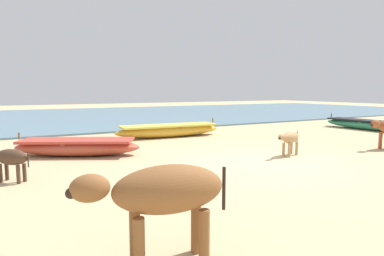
# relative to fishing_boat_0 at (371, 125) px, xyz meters

# --- Properties ---
(ground) EXTENTS (80.00, 80.00, 0.00)m
(ground) POSITION_rel_fishing_boat_0_xyz_m (-9.12, -2.94, -0.25)
(ground) COLOR tan
(sea_water) EXTENTS (60.00, 20.00, 0.08)m
(sea_water) POSITION_rel_fishing_boat_0_xyz_m (-9.12, 14.75, -0.21)
(sea_water) COLOR slate
(sea_water) RESTS_ON ground
(fishing_boat_0) EXTENTS (1.09, 4.73, 0.66)m
(fishing_boat_0) POSITION_rel_fishing_boat_0_xyz_m (0.00, 0.00, 0.00)
(fishing_boat_0) COLOR #338C66
(fishing_boat_0) RESTS_ON ground
(fishing_boat_1) EXTENTS (3.59, 2.49, 0.68)m
(fishing_boat_1) POSITION_rel_fishing_boat_0_xyz_m (-13.20, 0.36, 0.01)
(fishing_boat_1) COLOR #B74733
(fishing_boat_1) RESTS_ON ground
(fishing_boat_2) EXTENTS (4.42, 1.29, 0.70)m
(fishing_boat_2) POSITION_rel_fishing_boat_0_xyz_m (-9.30, 2.55, 0.02)
(fishing_boat_2) COLOR gold
(fishing_boat_2) RESTS_ON ground
(cow_adult_brown) EXTENTS (1.66, 0.69, 1.08)m
(cow_adult_brown) POSITION_rel_fishing_boat_0_xyz_m (-13.43, -6.21, 0.53)
(cow_adult_brown) COLOR brown
(cow_adult_brown) RESTS_ON ground
(calf_near_dark) EXTENTS (0.88, 0.85, 0.68)m
(calf_near_dark) POSITION_rel_fishing_boat_0_xyz_m (-14.87, -1.79, 0.24)
(calf_near_dark) COLOR #4C3323
(calf_near_dark) RESTS_ON ground
(calf_far_tan) EXTENTS (1.07, 0.53, 0.71)m
(calf_far_tan) POSITION_rel_fishing_boat_0_xyz_m (-7.91, -2.60, 0.25)
(calf_far_tan) COLOR tan
(calf_far_tan) RESTS_ON ground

